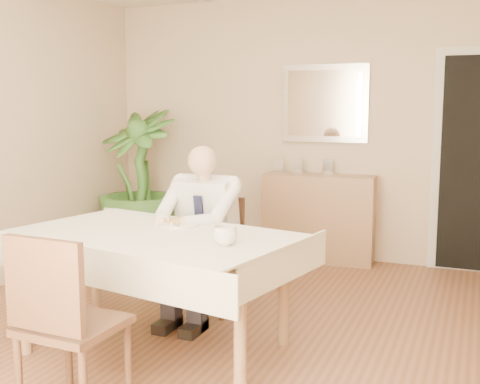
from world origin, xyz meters
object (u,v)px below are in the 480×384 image
at_px(chair_near, 62,316).
at_px(potted_palm, 138,182).
at_px(sideboard, 319,218).
at_px(dining_table, 155,246).
at_px(chair_far, 214,247).
at_px(seated_man, 197,225).
at_px(coffee_mug, 225,236).

height_order(chair_near, potted_palm, potted_palm).
bearing_deg(chair_near, sideboard, 86.81).
xyz_separation_m(dining_table, chair_far, (0.00, 0.87, -0.20)).
distance_m(seated_man, coffee_mug, 0.92).
distance_m(coffee_mug, potted_palm, 3.03).
relative_size(seated_man, potted_palm, 0.83).
height_order(dining_table, coffee_mug, coffee_mug).
bearing_deg(seated_man, chair_far, 90.00).
relative_size(chair_far, seated_man, 0.67).
xyz_separation_m(dining_table, sideboard, (0.38, 2.53, -0.24)).
height_order(seated_man, sideboard, seated_man).
xyz_separation_m(seated_man, potted_palm, (-1.44, 1.56, 0.05)).
bearing_deg(coffee_mug, seated_man, 126.11).
distance_m(dining_table, sideboard, 2.57).
bearing_deg(dining_table, chair_near, -77.23).
bearing_deg(potted_palm, dining_table, -56.21).
bearing_deg(dining_table, sideboard, 93.04).
bearing_deg(chair_near, dining_table, 93.97).
bearing_deg(dining_table, coffee_mug, -3.31).
distance_m(dining_table, coffee_mug, 0.57).
relative_size(chair_far, potted_palm, 0.56).
bearing_deg(potted_palm, chair_far, -41.58).
xyz_separation_m(coffee_mug, sideboard, (-0.15, 2.67, -0.38)).
height_order(chair_near, coffee_mug, chair_near).
height_order(chair_far, chair_near, chair_near).
xyz_separation_m(chair_far, chair_near, (0.02, -1.80, 0.06)).
bearing_deg(chair_far, chair_near, -95.52).
distance_m(coffee_mug, sideboard, 2.70).
bearing_deg(potted_palm, seated_man, -47.28).
distance_m(dining_table, seated_man, 0.59).
height_order(chair_far, potted_palm, potted_palm).
distance_m(chair_far, sideboard, 1.70).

